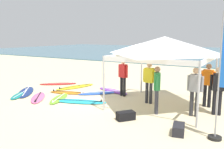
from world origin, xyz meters
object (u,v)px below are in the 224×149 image
surfboard_teal (20,94)px  surfboard_pink (38,97)px  surfboard_blue (99,93)px  person_red (123,75)px  surfboard_cyan (79,101)px  gear_bag_near_tent (179,129)px  person_black (218,88)px  surfboard_lime (59,98)px  person_grey (195,88)px  surfboard_navy (26,92)px  person_green (157,87)px  person_yellow (149,80)px  surfboard_purple (113,91)px  banner_flag (224,83)px  canopy_tent (164,46)px  person_orange (208,82)px  surfboard_red (58,84)px  surfboard_orange (68,92)px  gear_bag_by_pole (126,116)px  surfboard_yellow (75,87)px

surfboard_teal → surfboard_pink: bearing=2.0°
surfboard_blue → person_red: bearing=10.3°
surfboard_cyan → gear_bag_near_tent: size_ratio=4.05×
person_black → person_red: same height
person_black → gear_bag_near_tent: 2.60m
surfboard_lime → surfboard_teal: bearing=-169.0°
surfboard_pink → person_grey: bearing=9.8°
surfboard_blue → gear_bag_near_tent: (4.68, -2.80, 0.10)m
person_black → surfboard_pink: bearing=-166.8°
surfboard_navy → surfboard_cyan: same height
person_red → person_green: bearing=-35.4°
surfboard_pink → gear_bag_near_tent: gear_bag_near_tent is taller
surfboard_teal → person_yellow: (5.70, 1.86, 0.95)m
person_yellow → person_grey: 2.09m
person_black → surfboard_purple: bearing=166.7°
surfboard_pink → banner_flag: 7.74m
canopy_tent → person_orange: (1.54, 0.77, -1.40)m
surfboard_blue → gear_bag_near_tent: size_ratio=3.07×
surfboard_cyan → surfboard_purple: size_ratio=1.18×
surfboard_red → surfboard_purple: size_ratio=0.95×
surfboard_lime → person_yellow: bearing=21.9°
person_grey → surfboard_teal: bearing=-171.4°
surfboard_purple → surfboard_teal: (-3.34, -2.91, 0.00)m
canopy_tent → banner_flag: size_ratio=1.03×
surfboard_navy → person_black: 8.68m
person_black → banner_flag: banner_flag is taller
person_yellow → surfboard_orange: bearing=-174.3°
surfboard_red → gear_bag_near_tent: size_ratio=3.26×
gear_bag_by_pole → surfboard_pink: bearing=174.8°
canopy_tent → surfboard_yellow: size_ratio=1.47×
person_yellow → person_red: same height
surfboard_navy → gear_bag_by_pole: bearing=-8.3°
surfboard_blue → surfboard_teal: bearing=-144.2°
surfboard_teal → surfboard_blue: size_ratio=0.99×
surfboard_yellow → surfboard_teal: same height
surfboard_lime → banner_flag: 6.89m
surfboard_cyan → gear_bag_near_tent: bearing=-14.1°
surfboard_pink → person_orange: bearing=20.7°
surfboard_orange → surfboard_blue: (1.33, 0.70, -0.00)m
canopy_tent → surfboard_lime: canopy_tent is taller
surfboard_orange → surfboard_pink: size_ratio=1.03×
person_grey → gear_bag_near_tent: bearing=-90.3°
surfboard_purple → person_orange: bearing=-4.2°
person_black → person_green: 2.11m
surfboard_lime → person_red: bearing=42.8°
person_green → surfboard_navy: bearing=-177.6°
surfboard_purple → surfboard_navy: bearing=-145.9°
person_red → banner_flag: 5.38m
person_grey → person_green: 1.29m
surfboard_cyan → surfboard_blue: (-0.14, 1.66, 0.00)m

